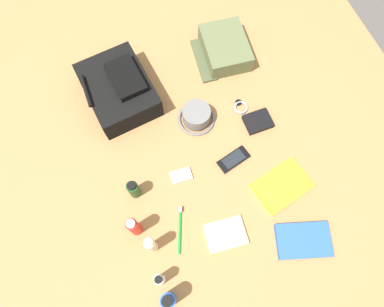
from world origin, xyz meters
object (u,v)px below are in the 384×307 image
object	(u,v)px
shampoo_bottle	(134,189)
notepad	(226,234)
deodorant_spray	(168,300)
cell_phone	(234,159)
wallet	(258,121)
wristwatch	(241,107)
bucket_hat	(196,116)
lotion_bottle	(151,245)
toiletry_pouch	(224,48)
backpack	(119,89)
toothpaste_tube	(160,280)
travel_guidebook	(282,186)
sunscreen_spray	(134,227)
media_player	(181,175)
toothbrush	(180,227)
paperback_novel	(303,240)

from	to	relation	value
shampoo_bottle	notepad	xyz separation A→B (m)	(-0.28, -0.27, -0.05)
deodorant_spray	cell_phone	size ratio (longest dim) A/B	0.99
wallet	wristwatch	bearing A→B (deg)	23.03
bucket_hat	lotion_bottle	xyz separation A→B (m)	(-0.44, 0.34, 0.05)
toiletry_pouch	lotion_bottle	bearing A→B (deg)	140.54
bucket_hat	deodorant_spray	world-z (taller)	deodorant_spray
toiletry_pouch	deodorant_spray	xyz separation A→B (m)	(-0.89, 0.58, 0.02)
backpack	toothpaste_tube	xyz separation A→B (m)	(-0.77, 0.09, -0.00)
cell_phone	toiletry_pouch	bearing A→B (deg)	-18.22
bucket_hat	cell_phone	bearing A→B (deg)	-161.65
deodorant_spray	lotion_bottle	distance (m)	0.19
lotion_bottle	travel_guidebook	xyz separation A→B (m)	(0.04, -0.55, -0.07)
sunscreen_spray	travel_guidebook	distance (m)	0.59
toiletry_pouch	deodorant_spray	size ratio (longest dim) A/B	1.89
deodorant_spray	travel_guidebook	distance (m)	0.60
toothpaste_tube	cell_phone	bearing A→B (deg)	-52.34
lotion_bottle	shampoo_bottle	size ratio (longest dim) A/B	1.38
shampoo_bottle	wristwatch	world-z (taller)	shampoo_bottle
lotion_bottle	travel_guidebook	bearing A→B (deg)	-85.87
media_player	wristwatch	xyz separation A→B (m)	(0.20, -0.35, 0.00)
sunscreen_spray	wallet	xyz separation A→B (m)	(0.25, -0.62, -0.06)
toiletry_pouch	deodorant_spray	bearing A→B (deg)	146.93
travel_guidebook	media_player	world-z (taller)	travel_guidebook
toothbrush	wallet	distance (m)	0.55
backpack	wallet	distance (m)	0.60
lotion_bottle	paperback_novel	bearing A→B (deg)	-108.55
lotion_bottle	toothbrush	size ratio (longest dim) A/B	0.94
notepad	lotion_bottle	bearing A→B (deg)	84.58
deodorant_spray	toothpaste_tube	size ratio (longest dim) A/B	1.17
travel_guidebook	wallet	xyz separation A→B (m)	(0.29, -0.03, 0.00)
toiletry_pouch	toothbrush	world-z (taller)	toiletry_pouch
toiletry_pouch	wallet	size ratio (longest dim) A/B	2.39
shampoo_bottle	wallet	bearing A→B (deg)	-79.44
toothpaste_tube	notepad	distance (m)	0.29
toothpaste_tube	toothbrush	world-z (taller)	toothpaste_tube
toiletry_pouch	sunscreen_spray	distance (m)	0.87
paperback_novel	wristwatch	bearing A→B (deg)	-0.80
lotion_bottle	notepad	size ratio (longest dim) A/B	1.07
toiletry_pouch	paperback_novel	distance (m)	0.88
travel_guidebook	media_player	xyz separation A→B (m)	(0.18, 0.36, -0.01)
cell_phone	wallet	world-z (taller)	wallet
travel_guidebook	paperback_novel	bearing A→B (deg)	175.05
toothbrush	cell_phone	bearing A→B (deg)	-59.43
lotion_bottle	wristwatch	distance (m)	0.69
shampoo_bottle	wallet	size ratio (longest dim) A/B	1.06
wallet	media_player	bearing A→B (deg)	106.01
toiletry_pouch	wristwatch	bearing A→B (deg)	172.33
toiletry_pouch	paperback_novel	xyz separation A→B (m)	(-0.88, 0.05, -0.03)
travel_guidebook	wristwatch	distance (m)	0.38
paperback_novel	toothbrush	xyz separation A→B (m)	(0.21, 0.41, -0.00)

